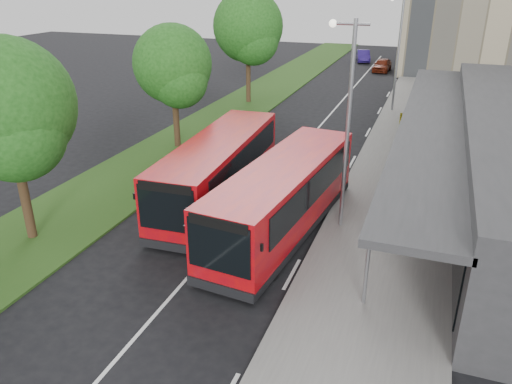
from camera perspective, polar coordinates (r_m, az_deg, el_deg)
ground at (r=20.13m, az=-3.36°, el=-4.69°), size 120.00×120.00×0.00m
pavement at (r=37.46m, az=17.69°, el=7.90°), size 5.00×80.00×0.15m
grass_verge at (r=40.02m, az=-1.38°, el=9.93°), size 5.00×80.00×0.10m
lane_centre_line at (r=33.42m, az=6.80°, el=6.91°), size 0.12×70.00×0.01m
kerb_dashes at (r=36.69m, az=13.36°, el=7.95°), size 0.12×56.00×0.01m
tree_near at (r=19.92m, az=-26.41°, el=8.01°), size 4.81×4.81×7.73m
tree_mid at (r=29.38m, az=-9.45°, el=13.68°), size 4.46×4.46×7.14m
tree_far at (r=40.07m, az=-0.91°, el=17.93°), size 5.34×5.34×8.59m
lamp_post_near at (r=19.09m, az=10.30°, el=8.64°), size 1.44×0.28×8.00m
lamp_post_far at (r=38.65m, az=15.88°, el=15.63°), size 1.44×0.28×8.00m
bus_main at (r=19.57m, az=3.16°, el=-0.67°), size 3.64×10.46×2.90m
bus_second at (r=22.38m, az=-4.29°, el=2.52°), size 3.11×10.42×2.92m
litter_bin at (r=28.41m, az=16.82°, el=4.25°), size 0.57×0.57×0.87m
bollard at (r=34.97m, az=16.20°, el=7.92°), size 0.17×0.17×0.92m
car_near at (r=56.27m, az=14.21°, el=13.90°), size 1.82×4.08×1.36m
car_far at (r=62.29m, az=12.15°, el=14.96°), size 2.28×4.28×1.34m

